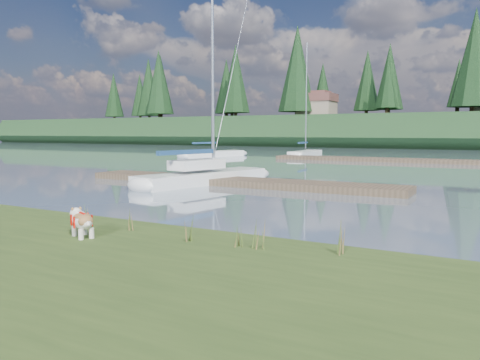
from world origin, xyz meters
The scene contains 21 objects.
ground centered at (0.00, 30.00, 0.00)m, with size 200.00×200.00×0.00m, color slate.
ridge centered at (0.00, 73.00, 2.50)m, with size 200.00×20.00×5.00m, color #1A351A.
bulldog centered at (-0.44, -3.38, 0.70)m, with size 0.93×0.64×0.55m.
sailboat_main centered at (-5.35, 9.25, 0.42)m, with size 3.32×8.59×12.17m.
dock_near centered at (-4.00, 9.00, 0.15)m, with size 16.00×2.00×0.30m, color #4C3D2C.
dock_far centered at (2.00, 30.00, 0.15)m, with size 26.00×2.20×0.30m, color #4C3D2C.
sailboat_bg_0 centered at (-18.01, 30.10, 0.32)m, with size 3.98×8.44×12.04m.
sailboat_bg_1 centered at (-10.46, 35.51, 0.33)m, with size 1.92×7.71×11.43m.
weed_0 centered at (-0.05, -2.39, 0.58)m, with size 0.17×0.14×0.54m.
weed_1 centered at (1.69, -2.64, 0.58)m, with size 0.17×0.14×0.55m.
weed_2 centered at (3.15, -2.50, 0.59)m, with size 0.17×0.14×0.58m.
weed_3 centered at (-1.47, -2.32, 0.60)m, with size 0.17×0.14×0.59m.
weed_4 centered at (2.79, -2.55, 0.54)m, with size 0.17×0.14×0.45m.
weed_5 centered at (4.55, -2.18, 0.62)m, with size 0.17×0.14×0.64m.
mud_lip centered at (0.00, -1.60, 0.07)m, with size 60.00×0.50×0.14m, color #33281C.
conifer_0 centered at (-55.00, 67.00, 12.64)m, with size 5.72×5.72×14.15m.
conifer_1 centered at (-40.00, 71.00, 11.28)m, with size 4.40×4.40×11.30m.
conifer_2 centered at (-25.00, 68.00, 13.54)m, with size 6.60×6.60×16.05m.
conifer_3 centered at (-10.00, 72.00, 11.74)m, with size 4.84×4.84×12.25m.
conifer_4 centered at (3.00, 66.00, 13.09)m, with size 6.16×6.16×15.10m.
house_0 centered at (-22.00, 70.00, 7.31)m, with size 6.30×5.30×4.65m.
Camera 1 is at (6.89, -9.96, 2.47)m, focal length 35.00 mm.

